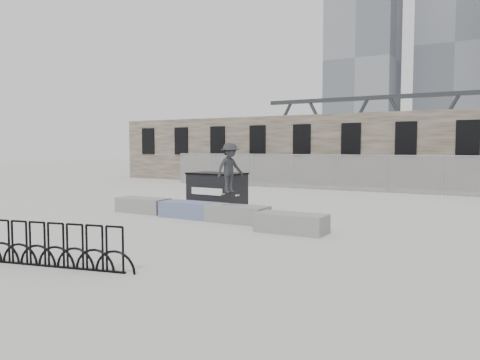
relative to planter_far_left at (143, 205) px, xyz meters
name	(u,v)px	position (x,y,z in m)	size (l,w,h in m)	color
ground	(218,220)	(3.41, -0.15, -0.29)	(120.00, 120.00, 0.00)	#BBBAB5
stone_wall	(357,150)	(3.41, 16.09, 1.96)	(36.00, 2.58, 4.50)	brown
chainlink_fence	(338,172)	(3.41, 12.35, 0.74)	(22.06, 0.06, 2.02)	gray
planter_far_left	(143,205)	(0.00, 0.00, 0.00)	(2.00, 0.90, 0.54)	gray
planter_center_left	(189,209)	(2.25, -0.19, 0.00)	(2.00, 0.90, 0.54)	navy
planter_center_right	(238,213)	(4.22, -0.26, 0.00)	(2.00, 0.90, 0.54)	gray
planter_offset	(291,222)	(6.47, -1.07, 0.00)	(2.00, 0.90, 0.54)	gray
dumpster	(217,191)	(1.83, 2.24, 0.43)	(2.26, 1.48, 1.43)	black
bike_rack	(28,244)	(3.26, -7.14, 0.14)	(4.83, 1.14, 0.90)	black
skyline_towers	(460,58)	(2.41, 93.67, 20.50)	(58.00, 28.00, 48.00)	slate
skateboarder	(230,168)	(3.97, -0.31, 1.46)	(0.89, 1.17, 1.75)	#2A2A2D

